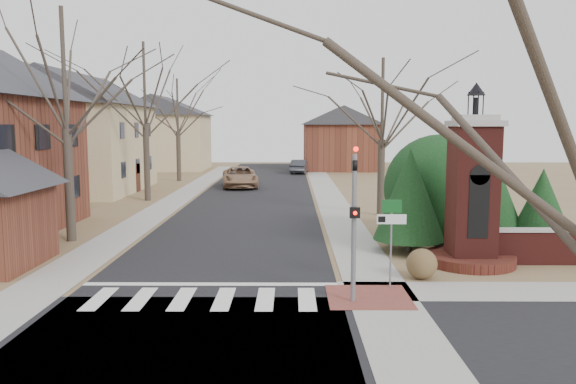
{
  "coord_description": "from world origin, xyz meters",
  "views": [
    {
      "loc": [
        2.55,
        -14.87,
        5.01
      ],
      "look_at": [
        2.42,
        6.0,
        2.5
      ],
      "focal_mm": 35.0,
      "sensor_mm": 36.0,
      "label": 1
    }
  ],
  "objects_px": {
    "brick_gate_monument": "(472,205)",
    "distant_car": "(300,166)",
    "sign_post": "(391,226)",
    "traffic_signal_pole": "(354,212)",
    "pickup_truck": "(240,177)"
  },
  "relations": [
    {
      "from": "brick_gate_monument",
      "to": "pickup_truck",
      "type": "height_order",
      "value": "brick_gate_monument"
    },
    {
      "from": "sign_post",
      "to": "brick_gate_monument",
      "type": "relative_size",
      "value": 0.42
    },
    {
      "from": "sign_post",
      "to": "distant_car",
      "type": "bearing_deg",
      "value": 93.06
    },
    {
      "from": "distant_car",
      "to": "pickup_truck",
      "type": "bearing_deg",
      "value": 77.1
    },
    {
      "from": "brick_gate_monument",
      "to": "distant_car",
      "type": "distance_m",
      "value": 38.46
    },
    {
      "from": "sign_post",
      "to": "brick_gate_monument",
      "type": "bearing_deg",
      "value": 41.42
    },
    {
      "from": "traffic_signal_pole",
      "to": "pickup_truck",
      "type": "distance_m",
      "value": 30.03
    },
    {
      "from": "traffic_signal_pole",
      "to": "sign_post",
      "type": "bearing_deg",
      "value": 47.57
    },
    {
      "from": "traffic_signal_pole",
      "to": "sign_post",
      "type": "xyz_separation_m",
      "value": [
        1.29,
        1.41,
        -0.64
      ]
    },
    {
      "from": "sign_post",
      "to": "pickup_truck",
      "type": "distance_m",
      "value": 28.91
    },
    {
      "from": "brick_gate_monument",
      "to": "traffic_signal_pole",
      "type": "bearing_deg",
      "value": -136.76
    },
    {
      "from": "sign_post",
      "to": "brick_gate_monument",
      "type": "distance_m",
      "value": 4.55
    },
    {
      "from": "traffic_signal_pole",
      "to": "pickup_truck",
      "type": "xyz_separation_m",
      "value": [
        -5.9,
        29.39,
        -1.76
      ]
    },
    {
      "from": "sign_post",
      "to": "brick_gate_monument",
      "type": "height_order",
      "value": "brick_gate_monument"
    },
    {
      "from": "traffic_signal_pole",
      "to": "brick_gate_monument",
      "type": "bearing_deg",
      "value": 43.24
    }
  ]
}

